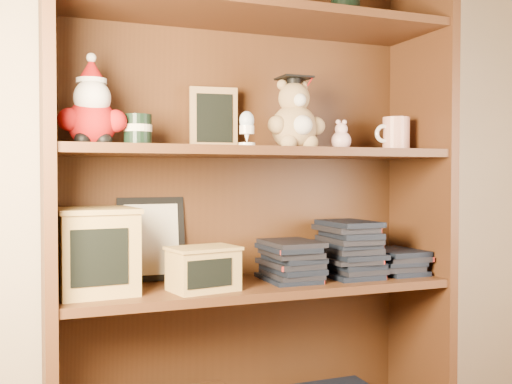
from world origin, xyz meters
TOP-DOWN VIEW (x-y plane):
  - bookcase at (0.11, 1.36)m, footprint 1.20×0.35m
  - shelf_lower at (0.11, 1.30)m, footprint 1.14×0.33m
  - shelf_upper at (0.11, 1.30)m, footprint 1.14×0.33m
  - santa_plush at (-0.36, 1.30)m, footprint 0.18×0.13m
  - teachers_tin at (-0.24, 1.30)m, footprint 0.08×0.08m
  - chalkboard_plaque at (0.02, 1.42)m, footprint 0.15×0.09m
  - egg_cup at (0.05, 1.23)m, footprint 0.05×0.05m
  - grad_teddy_bear at (0.24, 1.30)m, footprint 0.18×0.16m
  - pink_figurine at (0.40, 1.30)m, footprint 0.06×0.06m
  - teacher_mug at (0.60, 1.30)m, footprint 0.12×0.09m
  - certificate_frame at (-0.17, 1.44)m, footprint 0.20×0.05m
  - treats_box at (-0.35, 1.30)m, footprint 0.23×0.23m
  - pencils_box at (-0.07, 1.24)m, footprint 0.21×0.17m
  - book_stack_left at (0.22, 1.30)m, footprint 0.14×0.20m
  - book_stack_mid at (0.43, 1.30)m, footprint 0.14×0.20m
  - book_stack_right at (0.59, 1.30)m, footprint 0.14×0.20m

SIDE VIEW (x-z plane):
  - shelf_lower at x=0.11m, z-range 0.53..0.55m
  - book_stack_right at x=0.59m, z-range 0.55..0.63m
  - pencils_box at x=-0.07m, z-range 0.55..0.67m
  - book_stack_left at x=0.22m, z-range 0.55..0.68m
  - book_stack_mid at x=0.43m, z-range 0.55..0.73m
  - treats_box at x=-0.35m, z-range 0.55..0.78m
  - certificate_frame at x=-0.17m, z-range 0.55..0.80m
  - bookcase at x=0.11m, z-range -0.02..1.58m
  - shelf_upper at x=0.11m, z-range 0.93..0.95m
  - pink_figurine at x=0.40m, z-range 0.94..1.04m
  - teachers_tin at x=-0.24m, z-range 0.95..1.04m
  - egg_cup at x=0.05m, z-range 0.95..1.05m
  - teacher_mug at x=0.60m, z-range 0.95..1.06m
  - grad_teddy_bear at x=0.24m, z-range 0.92..1.15m
  - chalkboard_plaque at x=0.02m, z-range 0.95..1.14m
  - santa_plush at x=-0.36m, z-range 0.92..1.17m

